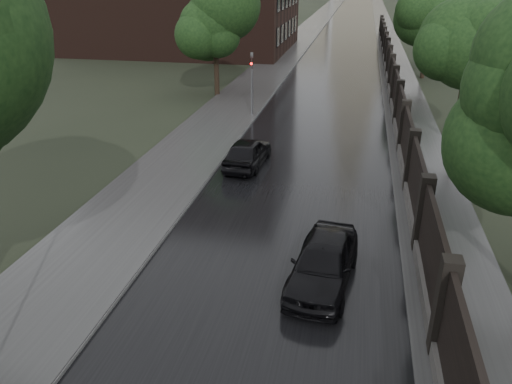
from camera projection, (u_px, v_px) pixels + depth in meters
name	position (u px, v px, depth m)	size (l,w,h in m)	color
fence_right	(393.00, 84.00, 35.99)	(0.45, 75.72, 2.70)	#383533
tree_left_far	(215.00, 22.00, 34.78)	(4.25, 4.25, 7.39)	black
tree_right_b	(470.00, 49.00, 24.90)	(4.08, 4.08, 7.01)	black
tree_right_c	(430.00, 17.00, 40.98)	(4.08, 4.08, 7.01)	black
traffic_light	(252.00, 79.00, 30.79)	(0.16, 0.32, 4.00)	#59595E
hatchback_left	(247.00, 152.00, 23.61)	(1.62, 4.04, 1.38)	black
car_right_near	(323.00, 262.00, 14.69)	(1.72, 4.28, 1.46)	black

